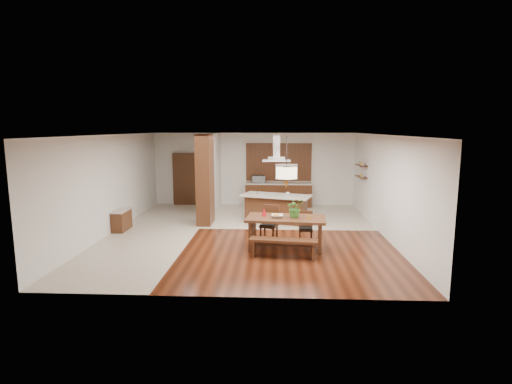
{
  "coord_description": "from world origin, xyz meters",
  "views": [
    {
      "loc": [
        0.83,
        -11.45,
        3.1
      ],
      "look_at": [
        0.3,
        0.0,
        1.25
      ],
      "focal_mm": 28.0,
      "sensor_mm": 36.0,
      "label": 1
    }
  ],
  "objects_px": {
    "kitchen_island": "(276,208)",
    "island_cup": "(288,194)",
    "pendant_lantern": "(287,162)",
    "microwave": "(258,179)",
    "fruit_bowl": "(277,216)",
    "dining_bench": "(283,248)",
    "range_hood": "(277,148)",
    "dining_chair_left": "(269,224)",
    "dining_table": "(286,226)",
    "foliage_plant": "(295,208)",
    "hallway_console": "(122,220)",
    "dining_chair_right": "(306,228)"
  },
  "relations": [
    {
      "from": "hallway_console",
      "to": "dining_table",
      "type": "height_order",
      "value": "dining_table"
    },
    {
      "from": "kitchen_island",
      "to": "island_cup",
      "type": "height_order",
      "value": "island_cup"
    },
    {
      "from": "hallway_console",
      "to": "fruit_bowl",
      "type": "bearing_deg",
      "value": -19.64
    },
    {
      "from": "hallway_console",
      "to": "range_hood",
      "type": "bearing_deg",
      "value": 15.34
    },
    {
      "from": "dining_bench",
      "to": "foliage_plant",
      "type": "relative_size",
      "value": 3.34
    },
    {
      "from": "pendant_lantern",
      "to": "dining_chair_right",
      "type": "bearing_deg",
      "value": 45.18
    },
    {
      "from": "island_cup",
      "to": "range_hood",
      "type": "bearing_deg",
      "value": 169.2
    },
    {
      "from": "dining_table",
      "to": "island_cup",
      "type": "distance_m",
      "value": 2.9
    },
    {
      "from": "foliage_plant",
      "to": "dining_table",
      "type": "bearing_deg",
      "value": -175.43
    },
    {
      "from": "dining_bench",
      "to": "pendant_lantern",
      "type": "relative_size",
      "value": 1.25
    },
    {
      "from": "fruit_bowl",
      "to": "dining_chair_right",
      "type": "bearing_deg",
      "value": 37.21
    },
    {
      "from": "dining_bench",
      "to": "fruit_bowl",
      "type": "xyz_separation_m",
      "value": [
        -0.15,
        0.69,
        0.64
      ]
    },
    {
      "from": "hallway_console",
      "to": "fruit_bowl",
      "type": "height_order",
      "value": "fruit_bowl"
    },
    {
      "from": "pendant_lantern",
      "to": "island_cup",
      "type": "xyz_separation_m",
      "value": [
        0.14,
        2.87,
        -1.27
      ]
    },
    {
      "from": "fruit_bowl",
      "to": "microwave",
      "type": "distance_m",
      "value": 5.73
    },
    {
      "from": "fruit_bowl",
      "to": "microwave",
      "type": "height_order",
      "value": "microwave"
    },
    {
      "from": "kitchen_island",
      "to": "pendant_lantern",
      "type": "bearing_deg",
      "value": -67.62
    },
    {
      "from": "pendant_lantern",
      "to": "microwave",
      "type": "height_order",
      "value": "pendant_lantern"
    },
    {
      "from": "dining_chair_right",
      "to": "kitchen_island",
      "type": "height_order",
      "value": "kitchen_island"
    },
    {
      "from": "fruit_bowl",
      "to": "island_cup",
      "type": "xyz_separation_m",
      "value": [
        0.36,
        2.9,
        0.1
      ]
    },
    {
      "from": "dining_bench",
      "to": "foliage_plant",
      "type": "distance_m",
      "value": 1.17
    },
    {
      "from": "island_cup",
      "to": "microwave",
      "type": "bearing_deg",
      "value": 111.15
    },
    {
      "from": "island_cup",
      "to": "pendant_lantern",
      "type": "bearing_deg",
      "value": -92.75
    },
    {
      "from": "dining_chair_right",
      "to": "kitchen_island",
      "type": "bearing_deg",
      "value": 111.19
    },
    {
      "from": "pendant_lantern",
      "to": "kitchen_island",
      "type": "bearing_deg",
      "value": 94.6
    },
    {
      "from": "dining_table",
      "to": "dining_chair_left",
      "type": "xyz_separation_m",
      "value": [
        -0.44,
        0.66,
        -0.12
      ]
    },
    {
      "from": "dining_table",
      "to": "kitchen_island",
      "type": "xyz_separation_m",
      "value": [
        -0.24,
        2.94,
        -0.14
      ]
    },
    {
      "from": "dining_table",
      "to": "foliage_plant",
      "type": "xyz_separation_m",
      "value": [
        0.23,
        0.02,
        0.47
      ]
    },
    {
      "from": "range_hood",
      "to": "hallway_console",
      "type": "bearing_deg",
      "value": -164.66
    },
    {
      "from": "fruit_bowl",
      "to": "range_hood",
      "type": "height_order",
      "value": "range_hood"
    },
    {
      "from": "hallway_console",
      "to": "pendant_lantern",
      "type": "xyz_separation_m",
      "value": [
        4.94,
        -1.65,
        1.93
      ]
    },
    {
      "from": "hallway_console",
      "to": "fruit_bowl",
      "type": "relative_size",
      "value": 2.97
    },
    {
      "from": "dining_table",
      "to": "fruit_bowl",
      "type": "height_order",
      "value": "fruit_bowl"
    },
    {
      "from": "microwave",
      "to": "dining_chair_right",
      "type": "bearing_deg",
      "value": -86.69
    },
    {
      "from": "dining_bench",
      "to": "dining_chair_right",
      "type": "height_order",
      "value": "dining_chair_right"
    },
    {
      "from": "dining_table",
      "to": "microwave",
      "type": "bearing_deg",
      "value": 99.42
    },
    {
      "from": "pendant_lantern",
      "to": "range_hood",
      "type": "relative_size",
      "value": 1.46
    },
    {
      "from": "dining_table",
      "to": "kitchen_island",
      "type": "distance_m",
      "value": 2.95
    },
    {
      "from": "dining_chair_left",
      "to": "island_cup",
      "type": "height_order",
      "value": "island_cup"
    },
    {
      "from": "dining_chair_left",
      "to": "fruit_bowl",
      "type": "relative_size",
      "value": 3.36
    },
    {
      "from": "kitchen_island",
      "to": "island_cup",
      "type": "bearing_deg",
      "value": 7.54
    },
    {
      "from": "dining_chair_left",
      "to": "kitchen_island",
      "type": "bearing_deg",
      "value": 102.28
    },
    {
      "from": "range_hood",
      "to": "microwave",
      "type": "height_order",
      "value": "range_hood"
    },
    {
      "from": "dining_table",
      "to": "microwave",
      "type": "height_order",
      "value": "microwave"
    },
    {
      "from": "microwave",
      "to": "island_cup",
      "type": "bearing_deg",
      "value": -81.91
    },
    {
      "from": "foliage_plant",
      "to": "kitchen_island",
      "type": "distance_m",
      "value": 3.02
    },
    {
      "from": "fruit_bowl",
      "to": "dining_table",
      "type": "bearing_deg",
      "value": 8.03
    },
    {
      "from": "dining_chair_left",
      "to": "pendant_lantern",
      "type": "distance_m",
      "value": 1.92
    },
    {
      "from": "foliage_plant",
      "to": "fruit_bowl",
      "type": "xyz_separation_m",
      "value": [
        -0.46,
        -0.05,
        -0.21
      ]
    },
    {
      "from": "dining_chair_left",
      "to": "range_hood",
      "type": "distance_m",
      "value": 3.02
    }
  ]
}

